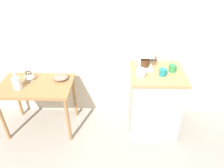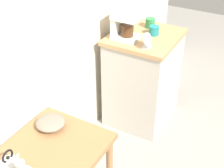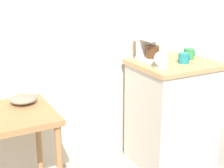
{
  "view_description": "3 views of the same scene",
  "coord_description": "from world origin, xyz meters",
  "px_view_note": "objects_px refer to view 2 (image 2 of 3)",
  "views": [
    {
      "loc": [
        0.27,
        -2.2,
        2.2
      ],
      "look_at": [
        0.23,
        -0.09,
        0.79
      ],
      "focal_mm": 33.89,
      "sensor_mm": 36.0,
      "label": 1
    },
    {
      "loc": [
        -1.66,
        -1.02,
        2.12
      ],
      "look_at": [
        0.07,
        -0.05,
        0.81
      ],
      "focal_mm": 52.42,
      "sensor_mm": 36.0,
      "label": 2
    },
    {
      "loc": [
        -0.94,
        -2.14,
        1.57
      ],
      "look_at": [
        0.17,
        -0.04,
        0.82
      ],
      "focal_mm": 54.66,
      "sensor_mm": 36.0,
      "label": 3
    }
  ],
  "objects_px": {
    "coffee_maker": "(124,23)",
    "mug_dark_teal": "(154,30)",
    "mug_tall_green": "(150,23)",
    "table_clock": "(147,41)",
    "bowl_stoneware": "(50,123)",
    "teakettle": "(10,163)"
  },
  "relations": [
    {
      "from": "bowl_stoneware",
      "to": "mug_tall_green",
      "type": "xyz_separation_m",
      "value": [
        1.4,
        -0.07,
        0.19
      ]
    },
    {
      "from": "bowl_stoneware",
      "to": "coffee_maker",
      "type": "bearing_deg",
      "value": 1.7
    },
    {
      "from": "coffee_maker",
      "to": "mug_tall_green",
      "type": "relative_size",
      "value": 2.79
    },
    {
      "from": "mug_tall_green",
      "to": "mug_dark_teal",
      "type": "distance_m",
      "value": 0.16
    },
    {
      "from": "teakettle",
      "to": "mug_tall_green",
      "type": "distance_m",
      "value": 1.8
    },
    {
      "from": "bowl_stoneware",
      "to": "mug_tall_green",
      "type": "bearing_deg",
      "value": -2.98
    },
    {
      "from": "coffee_maker",
      "to": "table_clock",
      "type": "distance_m",
      "value": 0.27
    },
    {
      "from": "coffee_maker",
      "to": "table_clock",
      "type": "height_order",
      "value": "coffee_maker"
    },
    {
      "from": "teakettle",
      "to": "mug_tall_green",
      "type": "xyz_separation_m",
      "value": [
        1.79,
        -0.04,
        0.18
      ]
    },
    {
      "from": "bowl_stoneware",
      "to": "table_clock",
      "type": "xyz_separation_m",
      "value": [
        1.0,
        -0.22,
        0.2
      ]
    },
    {
      "from": "teakettle",
      "to": "mug_dark_teal",
      "type": "relative_size",
      "value": 1.58
    },
    {
      "from": "bowl_stoneware",
      "to": "teakettle",
      "type": "distance_m",
      "value": 0.4
    },
    {
      "from": "coffee_maker",
      "to": "mug_tall_green",
      "type": "height_order",
      "value": "coffee_maker"
    },
    {
      "from": "teakettle",
      "to": "bowl_stoneware",
      "type": "bearing_deg",
      "value": 4.67
    },
    {
      "from": "mug_tall_green",
      "to": "table_clock",
      "type": "xyz_separation_m",
      "value": [
        -0.39,
        -0.15,
        0.01
      ]
    },
    {
      "from": "teakettle",
      "to": "mug_dark_teal",
      "type": "xyz_separation_m",
      "value": [
        1.66,
        -0.13,
        0.17
      ]
    },
    {
      "from": "coffee_maker",
      "to": "mug_dark_teal",
      "type": "bearing_deg",
      "value": -45.6
    },
    {
      "from": "bowl_stoneware",
      "to": "table_clock",
      "type": "bearing_deg",
      "value": -12.37
    },
    {
      "from": "bowl_stoneware",
      "to": "mug_dark_teal",
      "type": "xyz_separation_m",
      "value": [
        1.27,
        -0.17,
        0.19
      ]
    },
    {
      "from": "bowl_stoneware",
      "to": "coffee_maker",
      "type": "xyz_separation_m",
      "value": [
        1.07,
        0.03,
        0.29
      ]
    },
    {
      "from": "bowl_stoneware",
      "to": "table_clock",
      "type": "height_order",
      "value": "table_clock"
    },
    {
      "from": "bowl_stoneware",
      "to": "table_clock",
      "type": "distance_m",
      "value": 1.05
    }
  ]
}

